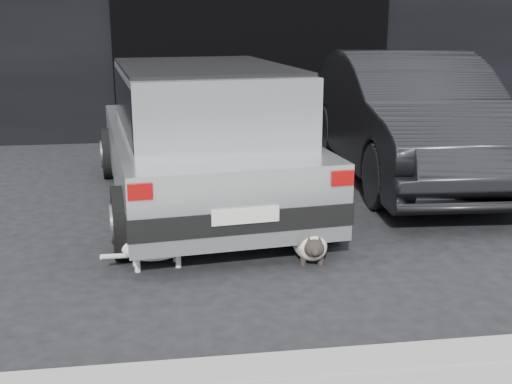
{
  "coord_description": "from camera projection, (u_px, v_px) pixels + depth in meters",
  "views": [
    {
      "loc": [
        -0.33,
        -5.41,
        1.81
      ],
      "look_at": [
        0.34,
        -0.82,
        0.52
      ],
      "focal_mm": 45.0,
      "sensor_mm": 36.0,
      "label": 1
    }
  ],
  "objects": [
    {
      "name": "ground",
      "position": [
        205.0,
        226.0,
        5.69
      ],
      "size": [
        80.0,
        80.0,
        0.0
      ],
      "primitive_type": "plane",
      "color": "black",
      "rests_on": "ground"
    },
    {
      "name": "garage_opening",
      "position": [
        253.0,
        51.0,
        9.28
      ],
      "size": [
        4.0,
        0.1,
        2.6
      ],
      "primitive_type": "cube",
      "color": "black",
      "rests_on": "ground"
    },
    {
      "name": "curb",
      "position": [
        430.0,
        363.0,
        3.33
      ],
      "size": [
        18.0,
        0.25,
        0.12
      ],
      "primitive_type": "cube",
      "color": "gray",
      "rests_on": "ground"
    },
    {
      "name": "silver_hatchback",
      "position": [
        201.0,
        130.0,
        6.09
      ],
      "size": [
        2.17,
        3.88,
        1.37
      ],
      "rotation": [
        0.0,
        0.0,
        0.11
      ],
      "color": "#BBBDC0",
      "rests_on": "ground"
    },
    {
      "name": "second_car",
      "position": [
        409.0,
        116.0,
        7.22
      ],
      "size": [
        1.76,
        4.36,
        1.41
      ],
      "primitive_type": "imported",
      "rotation": [
        0.0,
        0.0,
        -0.06
      ],
      "color": "black",
      "rests_on": "ground"
    },
    {
      "name": "cat_siamese",
      "position": [
        310.0,
        244.0,
        4.87
      ],
      "size": [
        0.32,
        0.79,
        0.27
      ],
      "rotation": [
        0.0,
        0.0,
        3.04
      ],
      "color": "beige",
      "rests_on": "ground"
    },
    {
      "name": "cat_white",
      "position": [
        161.0,
        244.0,
        4.73
      ],
      "size": [
        0.75,
        0.33,
        0.35
      ],
      "rotation": [
        0.0,
        0.0,
        -1.42
      ],
      "color": "silver",
      "rests_on": "ground"
    }
  ]
}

